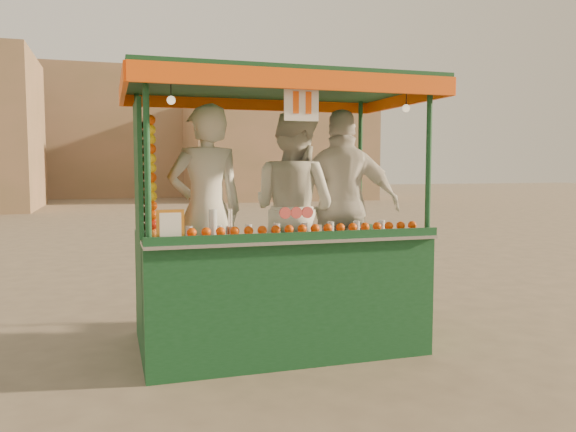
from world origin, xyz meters
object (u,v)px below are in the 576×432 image
object	(u,v)px
juice_cart	(271,262)
vendor_right	(343,206)
vendor_left	(206,211)
vendor_middle	(294,209)

from	to	relation	value
juice_cart	vendor_right	size ratio (longest dim) A/B	1.38
vendor_left	vendor_middle	bearing A→B (deg)	-178.14
juice_cart	vendor_right	distance (m)	1.07
juice_cart	vendor_middle	bearing A→B (deg)	48.87
vendor_middle	juice_cart	bearing A→B (deg)	102.71
vendor_left	vendor_right	world-z (taller)	vendor_right
juice_cart	vendor_middle	xyz separation A→B (m)	(0.34, 0.39, 0.45)
juice_cart	vendor_left	xyz separation A→B (m)	(-0.53, 0.26, 0.46)
vendor_left	vendor_middle	distance (m)	0.89
vendor_middle	vendor_right	distance (m)	0.53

